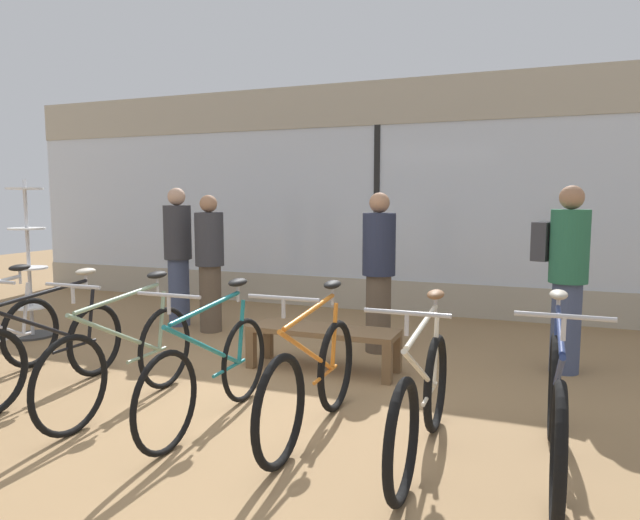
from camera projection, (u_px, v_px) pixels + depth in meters
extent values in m
plane|color=#99754C|center=(232.00, 408.00, 4.37)|extent=(24.00, 24.00, 0.00)
cube|color=#B2A893|center=(376.00, 295.00, 8.11)|extent=(12.00, 0.08, 0.45)
cube|color=silver|center=(377.00, 203.00, 7.97)|extent=(12.00, 0.04, 2.15)
cube|color=#B2A893|center=(378.00, 103.00, 7.82)|extent=(12.00, 0.08, 0.60)
cube|color=black|center=(377.00, 203.00, 7.95)|extent=(0.08, 0.02, 2.15)
torus|color=black|center=(31.00, 333.00, 5.38)|extent=(0.05, 0.67, 0.67)
cylinder|color=#BCBCC1|center=(26.00, 309.00, 5.32)|extent=(0.03, 0.11, 0.49)
cylinder|color=#BCBCC1|center=(9.00, 338.00, 5.17)|extent=(0.03, 0.46, 0.03)
cylinder|color=#B2B2B7|center=(20.00, 276.00, 5.24)|extent=(0.02, 0.02, 0.14)
ellipsoid|color=black|center=(20.00, 268.00, 5.24)|extent=(0.11, 0.22, 0.06)
torus|color=black|center=(95.00, 340.00, 5.13)|extent=(0.05, 0.66, 0.66)
cylinder|color=black|center=(42.00, 327.00, 4.57)|extent=(0.03, 0.99, 0.51)
cylinder|color=black|center=(91.00, 314.00, 5.06)|extent=(0.03, 0.11, 0.49)
cylinder|color=black|center=(44.00, 293.00, 4.57)|extent=(0.03, 0.92, 0.10)
cylinder|color=black|center=(75.00, 346.00, 4.91)|extent=(0.03, 0.48, 0.03)
cylinder|color=#B2B2B7|center=(86.00, 281.00, 4.99)|extent=(0.02, 0.02, 0.14)
ellipsoid|color=#B2A893|center=(86.00, 271.00, 4.99)|extent=(0.11, 0.22, 0.06)
torus|color=black|center=(165.00, 348.00, 4.80)|extent=(0.04, 0.69, 0.69)
torus|color=black|center=(70.00, 385.00, 3.84)|extent=(0.04, 0.69, 0.69)
cylinder|color=gray|center=(118.00, 335.00, 4.26)|extent=(0.03, 0.98, 0.51)
cylinder|color=gray|center=(162.00, 321.00, 4.74)|extent=(0.03, 0.11, 0.49)
cylinder|color=gray|center=(120.00, 298.00, 4.25)|extent=(0.03, 0.90, 0.10)
cylinder|color=gray|center=(147.00, 355.00, 4.58)|extent=(0.03, 0.47, 0.03)
cylinder|color=#B2B2B7|center=(157.00, 284.00, 4.67)|extent=(0.02, 0.02, 0.14)
ellipsoid|color=black|center=(157.00, 275.00, 4.66)|extent=(0.11, 0.22, 0.06)
cylinder|color=#B2B2B7|center=(73.00, 295.00, 3.82)|extent=(0.02, 0.02, 0.12)
cylinder|color=#ADADB2|center=(72.00, 286.00, 3.82)|extent=(0.46, 0.02, 0.02)
torus|color=black|center=(244.00, 360.00, 4.49)|extent=(0.04, 0.66, 0.66)
torus|color=black|center=(166.00, 402.00, 3.56)|extent=(0.04, 0.66, 0.66)
cylinder|color=#1E7A7F|center=(206.00, 347.00, 3.96)|extent=(0.03, 0.94, 0.51)
cylinder|color=#1E7A7F|center=(241.00, 331.00, 4.43)|extent=(0.03, 0.11, 0.49)
cylinder|color=#1E7A7F|center=(207.00, 307.00, 3.96)|extent=(0.03, 0.87, 0.10)
cylinder|color=#1E7A7F|center=(229.00, 368.00, 4.28)|extent=(0.03, 0.45, 0.03)
cylinder|color=#B2B2B7|center=(238.00, 293.00, 4.36)|extent=(0.02, 0.02, 0.14)
ellipsoid|color=black|center=(238.00, 282.00, 4.35)|extent=(0.11, 0.22, 0.06)
cylinder|color=#B2B2B7|center=(169.00, 305.00, 3.55)|extent=(0.02, 0.02, 0.12)
cylinder|color=#ADADB2|center=(169.00, 295.00, 3.54)|extent=(0.46, 0.02, 0.02)
torus|color=black|center=(336.00, 366.00, 4.29)|extent=(0.05, 0.69, 0.69)
torus|color=black|center=(280.00, 411.00, 3.37)|extent=(0.05, 0.69, 0.69)
cylinder|color=orange|center=(309.00, 352.00, 3.77)|extent=(0.03, 0.92, 0.51)
cylinder|color=orange|center=(334.00, 336.00, 4.22)|extent=(0.03, 0.11, 0.49)
cylinder|color=orange|center=(311.00, 311.00, 3.77)|extent=(0.03, 0.85, 0.10)
cylinder|color=orange|center=(326.00, 374.00, 4.08)|extent=(0.03, 0.44, 0.03)
cylinder|color=#B2B2B7|center=(332.00, 295.00, 4.15)|extent=(0.02, 0.02, 0.14)
ellipsoid|color=black|center=(332.00, 284.00, 4.14)|extent=(0.11, 0.22, 0.06)
cylinder|color=#B2B2B7|center=(283.00, 308.00, 3.36)|extent=(0.02, 0.02, 0.12)
cylinder|color=#ADADB2|center=(283.00, 298.00, 3.36)|extent=(0.46, 0.02, 0.02)
torus|color=black|center=(436.00, 383.00, 3.92)|extent=(0.06, 0.67, 0.67)
torus|color=black|center=(402.00, 441.00, 2.98)|extent=(0.06, 0.67, 0.67)
cylinder|color=beige|center=(421.00, 371.00, 3.39)|extent=(0.03, 0.94, 0.51)
cylinder|color=beige|center=(435.00, 350.00, 3.85)|extent=(0.03, 0.11, 0.49)
cylinder|color=beige|center=(423.00, 325.00, 3.38)|extent=(0.03, 0.87, 0.10)
cylinder|color=beige|center=(430.00, 393.00, 3.71)|extent=(0.03, 0.45, 0.03)
cylinder|color=#B2B2B7|center=(435.00, 306.00, 3.78)|extent=(0.02, 0.02, 0.14)
ellipsoid|color=brown|center=(436.00, 294.00, 3.77)|extent=(0.11, 0.22, 0.06)
cylinder|color=#B2B2B7|center=(407.00, 324.00, 2.97)|extent=(0.02, 0.02, 0.12)
cylinder|color=#ADADB2|center=(407.00, 313.00, 2.97)|extent=(0.46, 0.02, 0.02)
torus|color=black|center=(554.00, 387.00, 3.76)|extent=(0.06, 0.72, 0.72)
torus|color=black|center=(558.00, 454.00, 2.78)|extent=(0.06, 0.72, 0.72)
cylinder|color=navy|center=(558.00, 377.00, 3.20)|extent=(0.03, 0.99, 0.51)
cylinder|color=navy|center=(556.00, 353.00, 3.70)|extent=(0.03, 0.11, 0.49)
cylinder|color=navy|center=(560.00, 328.00, 3.20)|extent=(0.03, 0.92, 0.10)
cylinder|color=navy|center=(555.00, 399.00, 3.54)|extent=(0.03, 0.48, 0.03)
cylinder|color=#B2B2B7|center=(558.00, 307.00, 3.62)|extent=(0.02, 0.02, 0.14)
ellipsoid|color=#B2A893|center=(559.00, 295.00, 3.62)|extent=(0.11, 0.22, 0.06)
cylinder|color=#B2B2B7|center=(563.00, 328.00, 2.77)|extent=(0.02, 0.02, 0.12)
cylinder|color=#ADADB2|center=(564.00, 316.00, 2.76)|extent=(0.46, 0.02, 0.02)
cylinder|color=#333333|center=(33.00, 335.00, 6.61)|extent=(0.48, 0.48, 0.03)
cylinder|color=silver|center=(29.00, 259.00, 6.51)|extent=(0.04, 0.04, 1.80)
cylinder|color=white|center=(31.00, 307.00, 6.57)|extent=(0.40, 0.40, 0.02)
cylinder|color=white|center=(29.00, 268.00, 6.52)|extent=(0.40, 0.40, 0.02)
cylinder|color=white|center=(27.00, 229.00, 6.47)|extent=(0.40, 0.40, 0.02)
cylinder|color=white|center=(25.00, 189.00, 6.42)|extent=(0.40, 0.40, 0.02)
cube|color=brown|center=(323.00, 330.00, 5.29)|extent=(1.40, 0.44, 0.05)
cube|color=brown|center=(251.00, 349.00, 5.38)|extent=(0.08, 0.08, 0.35)
cube|color=brown|center=(387.00, 364.00, 4.90)|extent=(0.08, 0.08, 0.35)
cube|color=brown|center=(268.00, 341.00, 5.71)|extent=(0.08, 0.08, 0.35)
cube|color=brown|center=(397.00, 354.00, 5.24)|extent=(0.08, 0.08, 0.35)
cylinder|color=brown|center=(378.00, 313.00, 5.92)|extent=(0.28, 0.28, 0.81)
cylinder|color=#23283D|center=(379.00, 244.00, 5.84)|extent=(0.36, 0.36, 0.64)
sphere|color=#9E7051|center=(380.00, 203.00, 5.80)|extent=(0.21, 0.21, 0.21)
cylinder|color=#424C6B|center=(566.00, 328.00, 5.21)|extent=(0.34, 0.34, 0.84)
cylinder|color=#286647|center=(570.00, 246.00, 5.13)|extent=(0.44, 0.44, 0.66)
sphere|color=#9E7051|center=(572.00, 197.00, 5.08)|extent=(0.22, 0.22, 0.22)
cube|color=#38383D|center=(543.00, 241.00, 5.29)|extent=(0.22, 0.27, 0.36)
cylinder|color=brown|center=(210.00, 299.00, 6.83)|extent=(0.36, 0.36, 0.80)
cylinder|color=#333338|center=(209.00, 239.00, 6.75)|extent=(0.47, 0.47, 0.63)
sphere|color=#9E7051|center=(208.00, 204.00, 6.70)|extent=(0.21, 0.21, 0.21)
cylinder|color=#424C6B|center=(179.00, 292.00, 7.15)|extent=(0.37, 0.37, 0.84)
cylinder|color=#333338|center=(177.00, 232.00, 7.07)|extent=(0.48, 0.48, 0.67)
sphere|color=tan|center=(176.00, 197.00, 7.02)|extent=(0.22, 0.22, 0.22)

